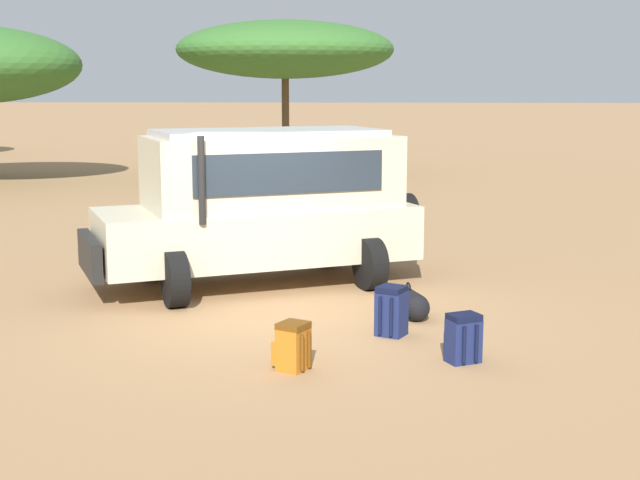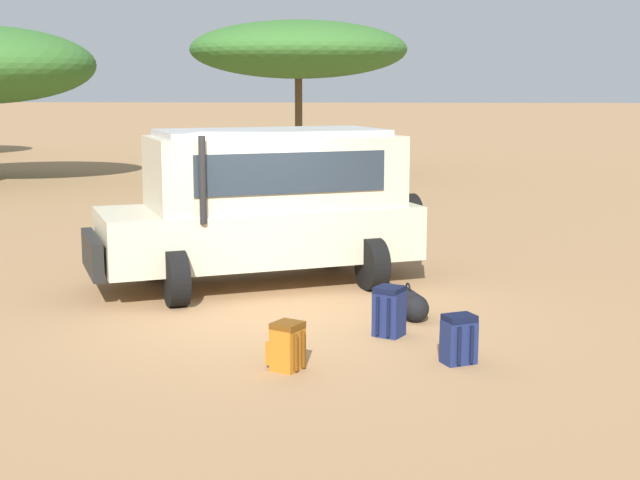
{
  "view_description": "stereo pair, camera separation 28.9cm",
  "coord_description": "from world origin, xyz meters",
  "px_view_note": "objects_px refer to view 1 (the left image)",
  "views": [
    {
      "loc": [
        1.22,
        -11.71,
        3.1
      ],
      "look_at": [
        0.6,
        0.4,
        1.0
      ],
      "focal_mm": 50.0,
      "sensor_mm": 36.0,
      "label": 1
    },
    {
      "loc": [
        1.51,
        -11.69,
        3.1
      ],
      "look_at": [
        0.6,
        0.4,
        1.0
      ],
      "focal_mm": 50.0,
      "sensor_mm": 36.0,
      "label": 2
    }
  ],
  "objects_px": {
    "safari_vehicle": "(263,203)",
    "duffel_bag_low_black_case": "(408,302)",
    "acacia_tree_right_mid": "(285,50)",
    "backpack_beside_front_wheel": "(392,311)",
    "backpack_near_rear_wheel": "(292,347)",
    "backpack_cluster_center": "(463,339)"
  },
  "relations": [
    {
      "from": "backpack_beside_front_wheel",
      "to": "backpack_near_rear_wheel",
      "type": "xyz_separation_m",
      "value": [
        -1.14,
        -1.45,
        -0.05
      ]
    },
    {
      "from": "safari_vehicle",
      "to": "backpack_near_rear_wheel",
      "type": "bearing_deg",
      "value": -79.34
    },
    {
      "from": "backpack_near_rear_wheel",
      "to": "acacia_tree_right_mid",
      "type": "distance_m",
      "value": 22.35
    },
    {
      "from": "backpack_beside_front_wheel",
      "to": "duffel_bag_low_black_case",
      "type": "relative_size",
      "value": 0.65
    },
    {
      "from": "backpack_beside_front_wheel",
      "to": "backpack_near_rear_wheel",
      "type": "distance_m",
      "value": 1.84
    },
    {
      "from": "duffel_bag_low_black_case",
      "to": "safari_vehicle",
      "type": "bearing_deg",
      "value": 139.62
    },
    {
      "from": "backpack_cluster_center",
      "to": "duffel_bag_low_black_case",
      "type": "height_order",
      "value": "backpack_cluster_center"
    },
    {
      "from": "backpack_near_rear_wheel",
      "to": "backpack_cluster_center",
      "type": "bearing_deg",
      "value": 11.17
    },
    {
      "from": "backpack_near_rear_wheel",
      "to": "duffel_bag_low_black_case",
      "type": "height_order",
      "value": "backpack_near_rear_wheel"
    },
    {
      "from": "backpack_beside_front_wheel",
      "to": "backpack_cluster_center",
      "type": "distance_m",
      "value": 1.32
    },
    {
      "from": "backpack_beside_front_wheel",
      "to": "backpack_near_rear_wheel",
      "type": "bearing_deg",
      "value": -128.07
    },
    {
      "from": "backpack_near_rear_wheel",
      "to": "acacia_tree_right_mid",
      "type": "bearing_deg",
      "value": 95.3
    },
    {
      "from": "acacia_tree_right_mid",
      "to": "safari_vehicle",
      "type": "bearing_deg",
      "value": -86.03
    },
    {
      "from": "backpack_beside_front_wheel",
      "to": "acacia_tree_right_mid",
      "type": "height_order",
      "value": "acacia_tree_right_mid"
    },
    {
      "from": "safari_vehicle",
      "to": "backpack_beside_front_wheel",
      "type": "relative_size",
      "value": 8.49
    },
    {
      "from": "safari_vehicle",
      "to": "backpack_beside_front_wheel",
      "type": "xyz_separation_m",
      "value": [
        1.95,
        -2.85,
        -0.99
      ]
    },
    {
      "from": "safari_vehicle",
      "to": "duffel_bag_low_black_case",
      "type": "height_order",
      "value": "safari_vehicle"
    },
    {
      "from": "duffel_bag_low_black_case",
      "to": "acacia_tree_right_mid",
      "type": "xyz_separation_m",
      "value": [
        -3.42,
        19.45,
        4.15
      ]
    },
    {
      "from": "backpack_cluster_center",
      "to": "backpack_beside_front_wheel",
      "type": "bearing_deg",
      "value": 125.83
    },
    {
      "from": "safari_vehicle",
      "to": "backpack_cluster_center",
      "type": "bearing_deg",
      "value": -55.28
    },
    {
      "from": "backpack_cluster_center",
      "to": "acacia_tree_right_mid",
      "type": "xyz_separation_m",
      "value": [
        -3.94,
        21.51,
        4.06
      ]
    },
    {
      "from": "safari_vehicle",
      "to": "acacia_tree_right_mid",
      "type": "bearing_deg",
      "value": 93.97
    }
  ]
}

